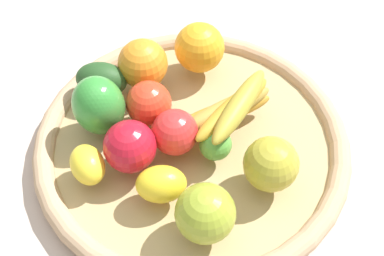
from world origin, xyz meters
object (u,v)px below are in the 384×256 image
Objects in this scene: lime_0 at (215,144)px; apple_0 at (130,146)px; lemon_0 at (87,165)px; lemon_1 at (161,184)px; apple_3 at (271,164)px; orange_1 at (200,47)px; avocado at (102,80)px; apple_1 at (205,213)px; apple_2 at (149,104)px; bell_pepper at (98,105)px; banana_bunch at (230,109)px; orange_0 at (143,64)px; apple_4 at (175,132)px.

apple_0 is at bearing -171.27° from lime_0.
apple_0 reaches higher than lemon_0.
lemon_1 is at bearing -48.34° from apple_0.
lime_0 is 0.62× the size of apple_3.
orange_1 is (0.09, 0.20, 0.00)m from apple_0.
apple_3 is 0.94× the size of avocado.
lime_0 is 0.60× the size of apple_1.
apple_2 is 1.45× the size of lime_0.
apple_2 is 0.87× the size of apple_1.
apple_3 reaches higher than apple_2.
bell_pepper is 0.07m from avocado.
apple_1 reaches higher than lemon_1.
apple_1 reaches higher than apple_0.
orange_0 is (-0.14, 0.09, 0.00)m from banana_bunch.
apple_2 is at bearing -78.66° from orange_0.
orange_0 is at bearing 135.94° from apple_3.
banana_bunch reaches higher than apple_2.
bell_pepper is at bearing -166.62° from apple_2.
lemon_1 is at bearing -100.12° from orange_1.
orange_0 is at bearing 88.73° from apple_0.
apple_3 is (0.19, -0.02, 0.00)m from apple_0.
apple_1 is (0.06, -0.05, 0.01)m from lemon_1.
lemon_0 is at bearing -108.45° from orange_0.
lime_0 is 0.18m from lemon_0.
orange_0 is (-0.02, 0.08, 0.01)m from apple_2.
bell_pepper is (-0.19, -0.01, 0.01)m from banana_bunch.
orange_0 is 0.97× the size of avocado.
apple_3 is at bearing -29.30° from lime_0.
orange_0 reaches higher than apple_3.
lime_0 is at bearing -33.20° from avocado.
apple_0 reaches higher than lemon_1.
lemon_0 is (-0.15, -0.22, -0.02)m from orange_1.
orange_0 is (-0.12, 0.14, 0.02)m from lime_0.
apple_1 is at bearing -100.63° from banana_bunch.
lemon_1 is 0.90× the size of apple_3.
banana_bunch is at bearing 69.56° from lime_0.
apple_2 is 0.90× the size of apple_3.
bell_pepper reaches higher than apple_4.
bell_pepper is at bearing -120.27° from orange_0.
apple_3 is (0.05, -0.10, 0.00)m from banana_bunch.
apple_2 is (-0.03, 0.14, 0.01)m from lemon_1.
orange_0 reaches higher than apple_0.
lemon_0 is at bearing -166.85° from lime_0.
avocado is (-0.25, 0.16, -0.01)m from apple_3.
orange_0 reaches higher than lime_0.
apple_1 is at bearing -95.93° from lime_0.
apple_0 reaches higher than avocado.
lime_0 is 0.18m from orange_0.
banana_bunch reaches higher than apple_4.
apple_0 reaches higher than apple_2.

